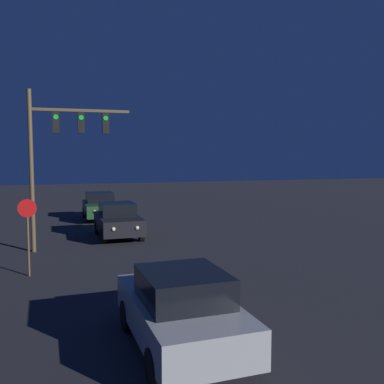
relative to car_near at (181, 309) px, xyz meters
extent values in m
cube|color=#99999E|center=(0.00, 0.04, -0.14)|extent=(2.05, 4.24, 0.74)
cube|color=black|center=(0.01, -0.16, 0.54)|extent=(1.69, 1.95, 0.61)
cylinder|color=black|center=(-0.93, 1.31, -0.51)|extent=(0.23, 0.70, 0.69)
cylinder|color=black|center=(0.84, 1.37, -0.51)|extent=(0.23, 0.70, 0.69)
cylinder|color=black|center=(-0.84, -1.28, -0.51)|extent=(0.23, 0.70, 0.69)
cylinder|color=black|center=(0.92, -1.22, -0.51)|extent=(0.23, 0.70, 0.69)
sphere|color=#F9EFC6|center=(-0.60, 2.14, -0.06)|extent=(0.18, 0.18, 0.18)
sphere|color=#F9EFC6|center=(0.46, 2.17, -0.06)|extent=(0.18, 0.18, 0.18)
cube|color=black|center=(0.38, 12.62, -0.14)|extent=(2.01, 4.22, 0.74)
cube|color=black|center=(0.37, 12.83, 0.54)|extent=(1.67, 1.93, 0.61)
cylinder|color=black|center=(1.29, 11.34, -0.51)|extent=(0.23, 0.70, 0.69)
cylinder|color=black|center=(-0.48, 11.31, -0.51)|extent=(0.23, 0.70, 0.69)
cylinder|color=black|center=(1.23, 13.93, -0.51)|extent=(0.23, 0.70, 0.69)
cylinder|color=black|center=(-0.53, 13.90, -0.51)|extent=(0.23, 0.70, 0.69)
sphere|color=#F9EFC6|center=(0.95, 10.52, -0.06)|extent=(0.18, 0.18, 0.18)
sphere|color=#F9EFC6|center=(-0.11, 10.50, -0.06)|extent=(0.18, 0.18, 0.18)
cube|color=#1E4728|center=(0.08, 18.81, -0.14)|extent=(1.95, 4.19, 0.74)
cube|color=black|center=(0.08, 19.02, 0.54)|extent=(1.65, 1.91, 0.61)
cylinder|color=black|center=(0.97, 17.52, -0.51)|extent=(0.22, 0.70, 0.69)
cylinder|color=black|center=(-0.79, 17.51, -0.51)|extent=(0.22, 0.70, 0.69)
cylinder|color=black|center=(0.96, 20.11, -0.51)|extent=(0.22, 0.70, 0.69)
cylinder|color=black|center=(-0.81, 20.10, -0.51)|extent=(0.22, 0.70, 0.69)
sphere|color=#F9EFC6|center=(0.63, 16.71, -0.06)|extent=(0.18, 0.18, 0.18)
sphere|color=#F9EFC6|center=(-0.43, 16.70, -0.06)|extent=(0.18, 0.18, 0.18)
cylinder|color=brown|center=(-3.42, 10.53, 2.51)|extent=(0.18, 0.18, 6.73)
cube|color=brown|center=(-1.38, 10.53, 5.06)|extent=(4.07, 0.12, 0.12)
cube|color=black|center=(-2.40, 10.53, 4.55)|extent=(0.28, 0.28, 0.90)
cylinder|color=green|center=(-2.40, 10.38, 4.76)|extent=(0.20, 0.02, 0.20)
cube|color=black|center=(-1.38, 10.53, 4.55)|extent=(0.28, 0.28, 0.90)
cylinder|color=green|center=(-1.38, 10.38, 4.76)|extent=(0.20, 0.02, 0.20)
cube|color=black|center=(-0.37, 10.53, 4.55)|extent=(0.28, 0.28, 0.90)
cylinder|color=green|center=(-0.37, 10.38, 4.76)|extent=(0.20, 0.02, 0.20)
cylinder|color=brown|center=(-3.37, 6.72, 0.44)|extent=(0.07, 0.07, 2.59)
cylinder|color=red|center=(-3.37, 6.70, 1.44)|extent=(0.60, 0.03, 0.60)
camera|label=1|loc=(-2.34, -8.29, 3.18)|focal=40.00mm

